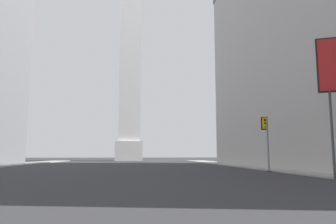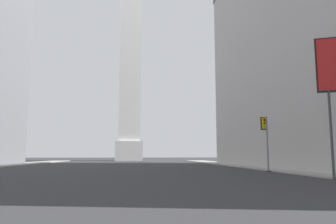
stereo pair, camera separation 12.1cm
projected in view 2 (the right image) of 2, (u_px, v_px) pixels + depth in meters
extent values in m
cube|color=gray|center=(279.00, 169.00, 37.19)|extent=(5.00, 111.63, 0.15)
cube|color=silver|center=(129.00, 151.00, 94.61)|extent=(7.72, 7.72, 5.52)
cube|color=white|center=(131.00, 40.00, 98.94)|extent=(6.18, 6.18, 61.31)
cylinder|color=slate|center=(267.00, 144.00, 33.22)|extent=(0.18, 0.18, 5.59)
cylinder|color=#262626|center=(268.00, 171.00, 32.86)|extent=(0.40, 0.40, 0.10)
cube|color=#E5B20F|center=(264.00, 123.00, 33.46)|extent=(0.35, 0.35, 1.10)
cube|color=black|center=(263.00, 124.00, 33.64)|extent=(0.58, 0.04, 1.32)
sphere|color=#410907|center=(264.00, 120.00, 33.32)|extent=(0.22, 0.22, 0.22)
sphere|color=#483506|center=(265.00, 123.00, 33.28)|extent=(0.22, 0.22, 0.22)
sphere|color=green|center=(265.00, 127.00, 33.23)|extent=(0.22, 0.22, 0.22)
cylinder|color=#3F3F42|center=(331.00, 134.00, 22.81)|extent=(0.18, 0.18, 6.20)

